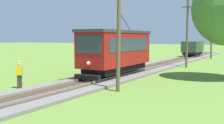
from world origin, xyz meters
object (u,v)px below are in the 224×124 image
freight_car (193,48)px  utility_pole_mid (187,32)px  utility_pole_near_tram (119,24)px  red_tram (116,50)px  track_worker (19,73)px  utility_pole_far (212,35)px

freight_car → utility_pole_mid: utility_pole_mid is taller
utility_pole_near_tram → utility_pole_mid: size_ratio=1.06×
freight_car → red_tram: bearing=-90.0°
red_tram → track_worker: (-2.83, -7.64, -1.21)m
utility_pole_mid → track_worker: utility_pole_mid is taller
utility_pole_far → red_tram: bearing=-97.2°
freight_car → utility_pole_far: bearing=-22.6°
red_tram → utility_pole_far: 24.49m
red_tram → utility_pole_mid: (3.07, 10.20, 1.59)m
utility_pole_near_tram → red_tram: bearing=120.1°
utility_pole_mid → track_worker: 19.00m
red_tram → utility_pole_near_tram: 6.39m
utility_pole_mid → utility_pole_far: 14.05m
red_tram → track_worker: bearing=-110.3°
utility_pole_mid → utility_pole_near_tram: bearing=-90.0°
red_tram → utility_pole_far: utility_pole_far is taller
freight_car → utility_pole_near_tram: bearing=-84.3°
red_tram → utility_pole_far: bearing=82.8°
utility_pole_mid → track_worker: size_ratio=4.14×
red_tram → utility_pole_near_tram: bearing=-59.9°
utility_pole_near_tram → utility_pole_far: utility_pole_near_tram is taller
utility_pole_mid → track_worker: (-5.90, -17.84, -2.80)m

